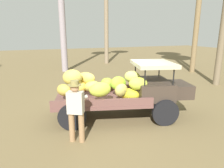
# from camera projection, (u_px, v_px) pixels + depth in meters

# --- Properties ---
(ground_plane) EXTENTS (60.00, 60.00, 0.00)m
(ground_plane) POSITION_uv_depth(u_px,v_px,m) (115.00, 113.00, 7.09)
(ground_plane) COLOR brown
(truck) EXTENTS (4.66, 2.69, 1.85)m
(truck) POSITION_uv_depth(u_px,v_px,m) (126.00, 91.00, 6.60)
(truck) COLOR #3B3027
(truck) RESTS_ON ground
(farmer) EXTENTS (0.57, 0.54, 1.65)m
(farmer) POSITION_uv_depth(u_px,v_px,m) (76.00, 108.00, 5.05)
(farmer) COLOR #926E49
(farmer) RESTS_ON ground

